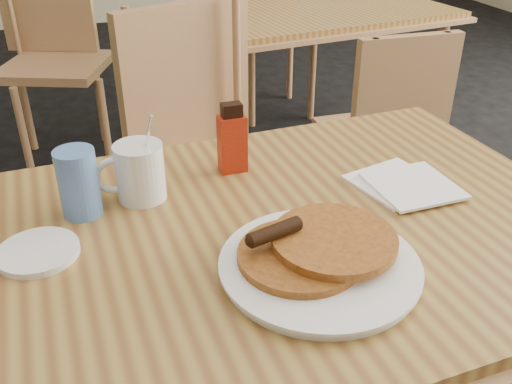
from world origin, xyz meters
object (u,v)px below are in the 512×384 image
main_table (269,247)px  chair_wall_extra (51,37)px  chair_neighbor_far (267,8)px  chair_neighbor_near (387,121)px  syrup_bottle (232,140)px  neighbor_table (318,17)px  blue_tumbler (79,183)px  coffee_mug (138,171)px  chair_main_far (197,144)px  pancake_plate (318,259)px

main_table → chair_wall_extra: chair_wall_extra is taller
chair_neighbor_far → main_table: bearing=-107.8°
chair_neighbor_near → syrup_bottle: size_ratio=5.52×
neighbor_table → chair_wall_extra: (-1.19, 0.43, -0.11)m
chair_wall_extra → syrup_bottle: (0.39, -1.85, 0.22)m
blue_tumbler → syrup_bottle: bearing=14.7°
main_table → syrup_bottle: bearing=90.4°
main_table → coffee_mug: size_ratio=7.34×
chair_main_far → chair_neighbor_near: chair_main_far is taller
chair_neighbor_near → coffee_mug: size_ratio=4.73×
neighbor_table → blue_tumbler: blue_tumbler is taller
main_table → syrup_bottle: size_ratio=8.58×
blue_tumbler → chair_wall_extra: bearing=92.3°
neighbor_table → syrup_bottle: syrup_bottle is taller
neighbor_table → blue_tumbler: bearing=-126.5°
pancake_plate → chair_wall_extra: bearing=100.9°
main_table → chair_neighbor_near: (0.77, 0.91, -0.22)m
neighbor_table → coffee_mug: (-1.00, -1.48, 0.10)m
chair_neighbor_far → syrup_bottle: chair_neighbor_far is taller
chair_wall_extra → neighbor_table: bearing=1.5°
syrup_bottle → blue_tumbler: syrup_bottle is taller
chair_main_far → chair_neighbor_far: chair_neighbor_far is taller
main_table → chair_neighbor_far: (0.80, 2.40, -0.11)m
neighbor_table → chair_neighbor_far: chair_neighbor_far is taller
chair_neighbor_near → blue_tumbler: (-1.09, -0.76, 0.32)m
chair_neighbor_far → coffee_mug: bearing=-113.7°
main_table → neighbor_table: same height
neighbor_table → chair_neighbor_far: bearing=89.9°
chair_wall_extra → blue_tumbler: chair_wall_extra is taller
syrup_bottle → pancake_plate: bearing=-85.4°
chair_main_far → pancake_plate: (0.02, -0.87, 0.18)m
neighbor_table → chair_neighbor_near: bearing=-92.0°
chair_neighbor_far → blue_tumbler: size_ratio=7.72×
chair_main_far → chair_neighbor_far: size_ratio=0.99×
chair_neighbor_near → chair_wall_extra: (-1.17, 1.17, 0.11)m
main_table → neighbor_table: bearing=64.2°
chair_neighbor_far → syrup_bottle: 2.32m
main_table → blue_tumbler: bearing=154.1°
main_table → neighbor_table: size_ratio=1.02×
chair_neighbor_far → chair_wall_extra: bearing=-164.9°
pancake_plate → chair_neighbor_near: bearing=54.9°
chair_main_far → chair_neighbor_far: 1.84m
chair_neighbor_far → chair_neighbor_near: chair_neighbor_far is taller
main_table → pancake_plate: bearing=-74.9°
chair_neighbor_near → chair_wall_extra: bearing=135.9°
neighbor_table → chair_neighbor_far: size_ratio=1.27×
pancake_plate → chair_neighbor_far: bearing=73.2°
neighbor_table → chair_neighbor_near: 0.78m
syrup_bottle → chair_neighbor_far: bearing=68.3°
neighbor_table → chair_main_far: 1.22m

